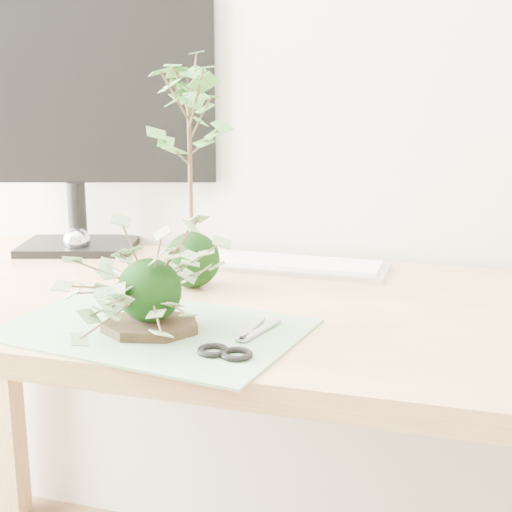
# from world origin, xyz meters

# --- Properties ---
(desk) EXTENTS (1.60, 0.70, 0.74)m
(desk) POSITION_xyz_m (-0.04, 1.23, 0.65)
(desk) COLOR tan
(desk) RESTS_ON ground_plane
(cutting_mat) EXTENTS (0.49, 0.36, 0.00)m
(cutting_mat) POSITION_xyz_m (-0.13, 1.03, 0.74)
(cutting_mat) COLOR gray
(cutting_mat) RESTS_ON desk
(stone_dish) EXTENTS (0.18, 0.18, 0.01)m
(stone_dish) POSITION_xyz_m (-0.13, 1.02, 0.75)
(stone_dish) COLOR black
(stone_dish) RESTS_ON cutting_mat
(ivy_kokedama) EXTENTS (0.34, 0.34, 0.19)m
(ivy_kokedama) POSITION_xyz_m (-0.13, 1.02, 0.85)
(ivy_kokedama) COLOR black
(ivy_kokedama) RESTS_ON stone_dish
(maple_kokedama) EXTENTS (0.26, 0.26, 0.43)m
(maple_kokedama) POSITION_xyz_m (-0.16, 1.27, 1.04)
(maple_kokedama) COLOR black
(maple_kokedama) RESTS_ON desk
(keyboard) EXTENTS (0.46, 0.14, 0.02)m
(keyboard) POSITION_xyz_m (-0.05, 1.46, 0.75)
(keyboard) COLOR #B3B3B4
(keyboard) RESTS_ON desk
(monitor) EXTENTS (0.61, 0.25, 0.55)m
(monitor) POSITION_xyz_m (-0.53, 1.50, 1.06)
(monitor) COLOR black
(monitor) RESTS_ON desk
(foil_ball) EXTENTS (0.06, 0.06, 0.06)m
(foil_ball) POSITION_xyz_m (-0.51, 1.45, 0.77)
(foil_ball) COLOR silver
(foil_ball) RESTS_ON desk
(scissors) EXTENTS (0.09, 0.18, 0.01)m
(scissors) POSITION_xyz_m (0.02, 0.97, 0.75)
(scissors) COLOR #91919D
(scissors) RESTS_ON cutting_mat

